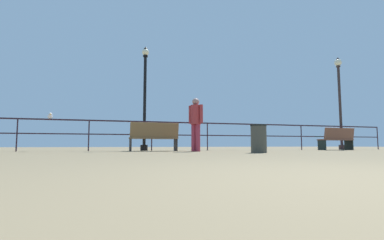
% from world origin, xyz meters
% --- Properties ---
extents(pier_railing, '(22.63, 0.05, 1.12)m').
position_xyz_m(pier_railing, '(-0.00, 9.51, 0.83)').
color(pier_railing, '#2B1B25').
rests_on(pier_railing, ground_plane).
extents(bench_near_left, '(1.72, 0.65, 1.00)m').
position_xyz_m(bench_near_left, '(-0.04, 8.68, 0.55)').
color(bench_near_left, brown).
rests_on(bench_near_left, ground_plane).
extents(bench_near_right, '(1.61, 0.72, 0.95)m').
position_xyz_m(bench_near_right, '(7.97, 8.68, 0.52)').
color(bench_near_right, brown).
rests_on(bench_near_right, ground_plane).
extents(lamppost_center, '(0.28, 0.28, 4.12)m').
position_xyz_m(lamppost_center, '(-0.26, 9.74, 2.10)').
color(lamppost_center, black).
rests_on(lamppost_center, ground_plane).
extents(lamppost_right, '(0.34, 0.34, 4.58)m').
position_xyz_m(lamppost_right, '(9.28, 9.74, 2.61)').
color(lamppost_right, '#322624').
rests_on(lamppost_right, ground_plane).
extents(person_by_bench, '(0.38, 0.49, 1.79)m').
position_xyz_m(person_by_bench, '(1.22, 7.80, 1.03)').
color(person_by_bench, '#9E2D40').
rests_on(person_by_bench, ground_plane).
extents(seagull_on_rail, '(0.22, 0.43, 0.20)m').
position_xyz_m(seagull_on_rail, '(-3.54, 9.49, 1.21)').
color(seagull_on_rail, white).
rests_on(seagull_on_rail, pier_railing).
extents(trash_bin, '(0.45, 0.45, 0.78)m').
position_xyz_m(trash_bin, '(2.41, 5.78, 0.39)').
color(trash_bin, '#3F3E35').
rests_on(trash_bin, ground_plane).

